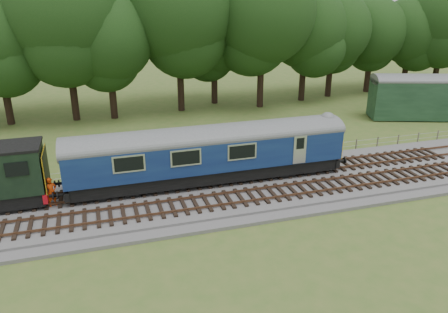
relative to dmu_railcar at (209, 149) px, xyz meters
name	(u,v)px	position (x,y,z in m)	size (l,w,h in m)	color
ground	(232,193)	(1.16, -1.40, -2.61)	(120.00, 120.00, 0.00)	#406123
ballast	(232,190)	(1.16, -1.40, -2.43)	(70.00, 7.00, 0.35)	#4C4C4F
track_north	(226,178)	(1.16, 0.00, -2.19)	(67.20, 2.40, 0.21)	black
track_south	(240,197)	(1.16, -3.00, -2.19)	(67.20, 2.40, 0.21)	black
fence	(213,167)	(1.16, 3.10, -2.61)	(64.00, 0.12, 1.00)	#6B6054
tree_line	(171,109)	(1.16, 20.60, -2.61)	(70.00, 8.00, 18.00)	black
dmu_railcar	(209,149)	(0.00, 0.00, 0.00)	(18.05, 2.86, 3.88)	black
worker	(51,192)	(-9.71, -0.69, -1.37)	(0.64, 0.42, 1.77)	#ED440C
shed	(423,105)	(25.48, 10.17, -1.39)	(3.73, 3.73, 2.40)	#16311E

